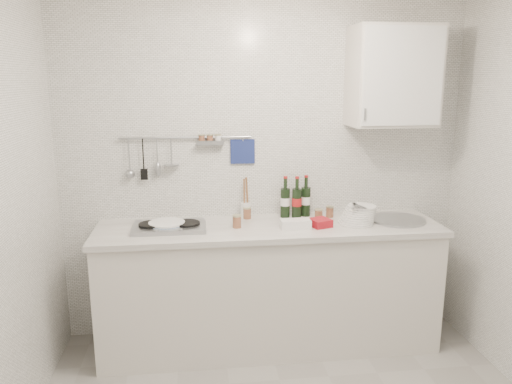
# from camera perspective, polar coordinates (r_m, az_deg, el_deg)

# --- Properties ---
(back_wall) EXTENTS (3.00, 0.02, 2.50)m
(back_wall) POSITION_cam_1_polar(r_m,az_deg,el_deg) (3.76, 0.89, 2.31)
(back_wall) COLOR silver
(back_wall) RESTS_ON floor
(counter) EXTENTS (2.44, 0.64, 0.96)m
(counter) POSITION_cam_1_polar(r_m,az_deg,el_deg) (3.72, 1.60, -11.01)
(counter) COLOR beige
(counter) RESTS_ON floor
(wall_rail) EXTENTS (0.98, 0.09, 0.34)m
(wall_rail) POSITION_cam_1_polar(r_m,az_deg,el_deg) (3.66, -8.34, 4.69)
(wall_rail) COLOR #93969B
(wall_rail) RESTS_ON back_wall
(wall_cabinet) EXTENTS (0.60, 0.38, 0.70)m
(wall_cabinet) POSITION_cam_1_polar(r_m,az_deg,el_deg) (3.75, 15.41, 12.60)
(wall_cabinet) COLOR beige
(wall_cabinet) RESTS_ON back_wall
(plate_stack_hob) EXTENTS (0.28, 0.27, 0.04)m
(plate_stack_hob) POSITION_cam_1_polar(r_m,az_deg,el_deg) (3.52, -10.29, -3.78)
(plate_stack_hob) COLOR #4D78B0
(plate_stack_hob) RESTS_ON counter
(plate_stack_sink) EXTENTS (0.28, 0.26, 0.13)m
(plate_stack_sink) POSITION_cam_1_polar(r_m,az_deg,el_deg) (3.66, 11.63, -2.59)
(plate_stack_sink) COLOR white
(plate_stack_sink) RESTS_ON counter
(wine_bottles) EXTENTS (0.23, 0.11, 0.31)m
(wine_bottles) POSITION_cam_1_polar(r_m,az_deg,el_deg) (3.73, 4.59, -0.54)
(wine_bottles) COLOR black
(wine_bottles) RESTS_ON counter
(butter_dish) EXTENTS (0.21, 0.11, 0.06)m
(butter_dish) POSITION_cam_1_polar(r_m,az_deg,el_deg) (3.48, 4.53, -3.67)
(butter_dish) COLOR white
(butter_dish) RESTS_ON counter
(strawberry_punnet) EXTENTS (0.17, 0.17, 0.05)m
(strawberry_punnet) POSITION_cam_1_polar(r_m,az_deg,el_deg) (3.54, 7.35, -3.50)
(strawberry_punnet) COLOR #AD131B
(strawberry_punnet) RESTS_ON counter
(utensil_crock) EXTENTS (0.08, 0.08, 0.31)m
(utensil_crock) POSITION_cam_1_polar(r_m,az_deg,el_deg) (3.72, -1.18, -1.85)
(utensil_crock) COLOR white
(utensil_crock) RESTS_ON counter
(jar_a) EXTENTS (0.06, 0.06, 0.09)m
(jar_a) POSITION_cam_1_polar(r_m,az_deg,el_deg) (3.70, -1.03, -2.39)
(jar_a) COLOR brown
(jar_a) RESTS_ON counter
(jar_b) EXTENTS (0.06, 0.06, 0.08)m
(jar_b) POSITION_cam_1_polar(r_m,az_deg,el_deg) (3.78, 8.43, -2.22)
(jar_b) COLOR brown
(jar_b) RESTS_ON counter
(jar_c) EXTENTS (0.06, 0.06, 0.08)m
(jar_c) POSITION_cam_1_polar(r_m,az_deg,el_deg) (3.70, 7.17, -2.55)
(jar_c) COLOR brown
(jar_c) RESTS_ON counter
(jar_d) EXTENTS (0.06, 0.06, 0.09)m
(jar_d) POSITION_cam_1_polar(r_m,az_deg,el_deg) (3.48, -2.20, -3.35)
(jar_d) COLOR brown
(jar_d) RESTS_ON counter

